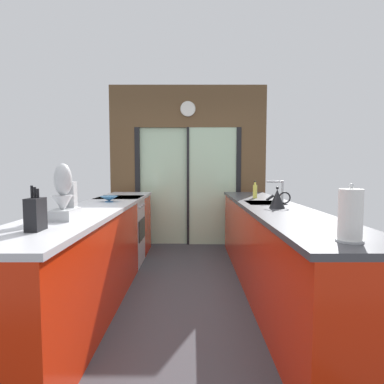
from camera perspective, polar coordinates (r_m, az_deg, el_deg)
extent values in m
cube|color=#38383D|center=(3.82, -0.81, -15.86)|extent=(5.04, 7.60, 0.02)
cube|color=brown|center=(5.49, -0.48, 15.23)|extent=(2.64, 0.08, 0.70)
cube|color=#B2D1AD|center=(5.44, -4.90, 1.02)|extent=(0.80, 0.02, 2.00)
cube|color=#B2D1AD|center=(5.39, 4.00, 1.00)|extent=(0.80, 0.02, 2.00)
cube|color=black|center=(5.47, -9.51, 1.00)|extent=(0.08, 0.10, 2.00)
cube|color=black|center=(5.45, 8.61, 1.00)|extent=(0.08, 0.10, 2.00)
cube|color=black|center=(5.39, -0.47, 1.01)|extent=(0.04, 0.10, 2.00)
cube|color=brown|center=(5.52, -12.07, 0.99)|extent=(0.42, 0.08, 2.00)
cube|color=brown|center=(5.49, 11.19, 0.99)|extent=(0.42, 0.08, 2.00)
cylinder|color=white|center=(5.42, -0.48, 14.83)|extent=(0.24, 0.03, 0.24)
torus|color=beige|center=(5.42, -0.48, 14.83)|extent=(0.26, 0.02, 0.26)
cube|color=red|center=(2.96, -19.55, -12.90)|extent=(0.58, 2.55, 0.88)
cube|color=red|center=(5.03, -11.01, -5.71)|extent=(0.58, 0.65, 0.88)
cube|color=#BCBCC1|center=(3.45, -16.23, -2.61)|extent=(0.62, 3.80, 0.04)
cube|color=red|center=(3.50, 14.40, -10.15)|extent=(0.58, 3.80, 0.88)
cube|color=#3D3D42|center=(3.42, 14.54, -2.65)|extent=(0.62, 3.80, 0.04)
cube|color=#B7BABC|center=(3.65, 13.27, -2.27)|extent=(0.40, 0.48, 0.05)
cylinder|color=#B7BABC|center=(3.69, 16.33, 0.06)|extent=(0.02, 0.02, 0.25)
cylinder|color=#B7BABC|center=(3.66, 15.01, 1.83)|extent=(0.18, 0.02, 0.02)
cube|color=#B7BABC|center=(4.43, -12.60, -7.09)|extent=(0.58, 0.60, 0.88)
cube|color=black|center=(4.37, -8.81, -6.66)|extent=(0.01, 0.48, 0.28)
cube|color=black|center=(4.37, -12.70, -1.09)|extent=(0.58, 0.60, 0.03)
cylinder|color=#B7BABC|center=(4.14, -9.18, -2.78)|extent=(0.02, 0.04, 0.04)
cylinder|color=#B7BABC|center=(4.32, -8.79, -2.49)|extent=(0.02, 0.04, 0.04)
cylinder|color=#B7BABC|center=(4.50, -8.43, -2.23)|extent=(0.02, 0.04, 0.04)
cylinder|color=teal|center=(3.76, -14.53, -1.67)|extent=(0.09, 0.09, 0.01)
cone|color=teal|center=(3.75, -14.54, -1.16)|extent=(0.21, 0.21, 0.06)
cube|color=black|center=(2.15, -26.21, -3.65)|extent=(0.08, 0.14, 0.20)
cylinder|color=black|center=(2.15, -26.75, -0.09)|extent=(0.02, 0.02, 0.09)
cylinder|color=black|center=(2.14, -26.32, -0.21)|extent=(0.02, 0.02, 0.08)
cylinder|color=black|center=(2.13, -25.88, -0.35)|extent=(0.02, 0.02, 0.07)
cube|color=#B7BABC|center=(2.55, -21.83, -3.73)|extent=(0.17, 0.26, 0.08)
cube|color=#B7BABC|center=(2.63, -21.10, -0.42)|extent=(0.10, 0.08, 0.20)
ellipsoid|color=#B7BABC|center=(2.52, -22.08, 2.10)|extent=(0.13, 0.12, 0.24)
cone|color=#B7BABC|center=(2.52, -22.14, -2.01)|extent=(0.15, 0.15, 0.13)
cone|color=black|center=(3.14, 15.42, -1.19)|extent=(0.15, 0.15, 0.18)
sphere|color=black|center=(3.13, 15.46, 0.70)|extent=(0.03, 0.03, 0.03)
cylinder|color=black|center=(3.12, 14.21, -1.03)|extent=(0.08, 0.02, 0.07)
torus|color=black|center=(3.16, 16.69, -1.02)|extent=(0.12, 0.01, 0.12)
cylinder|color=#D1CC4C|center=(4.18, 11.60, 0.08)|extent=(0.05, 0.05, 0.17)
cylinder|color=#D1CC4C|center=(4.17, 11.62, 1.53)|extent=(0.02, 0.02, 0.04)
cylinder|color=black|center=(4.17, 11.63, 1.88)|extent=(0.03, 0.03, 0.01)
cylinder|color=#B7BABC|center=(1.85, 26.88, -7.88)|extent=(0.14, 0.14, 0.01)
cylinder|color=white|center=(1.83, 27.03, -3.64)|extent=(0.12, 0.12, 0.26)
sphere|color=#B7BABC|center=(1.81, 27.18, 0.96)|extent=(0.03, 0.03, 0.03)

